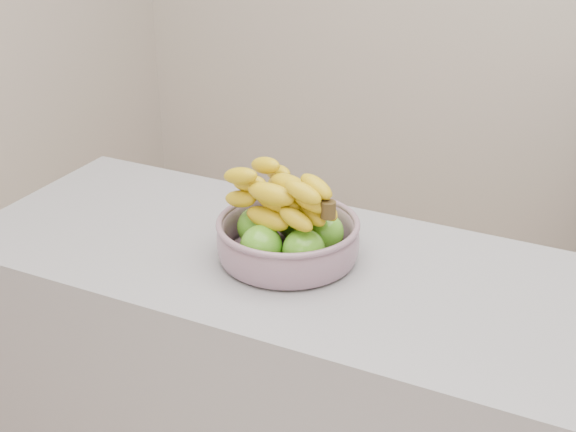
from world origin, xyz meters
name	(u,v)px	position (x,y,z in m)	size (l,w,h in m)	color
fruit_bowl	(287,232)	(-0.27, 0.02, 0.96)	(0.31, 0.31, 0.19)	#8C98A8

